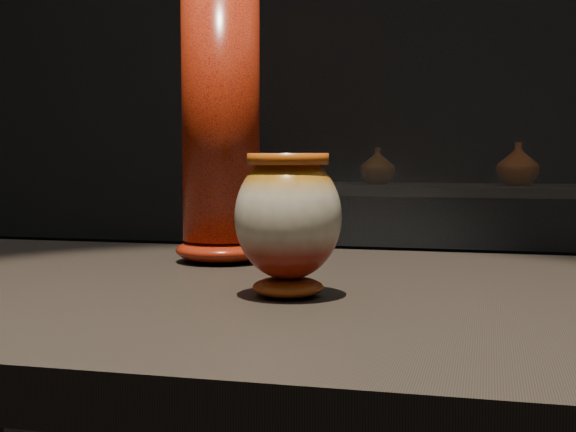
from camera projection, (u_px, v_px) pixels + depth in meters
name	position (u px, v px, depth m)	size (l,w,h in m)	color
main_vase	(288.00, 219.00, 0.90)	(0.12, 0.12, 0.16)	maroon
tall_vase	(221.00, 120.00, 1.18)	(0.17, 0.17, 0.44)	#B7340C
back_shelf	(495.00, 236.00, 4.12)	(2.00, 0.60, 0.90)	black
back_vase_left	(377.00, 166.00, 4.28)	(0.19, 0.19, 0.19)	brown
back_vase_mid	(518.00, 164.00, 4.05)	(0.21, 0.21, 0.22)	maroon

